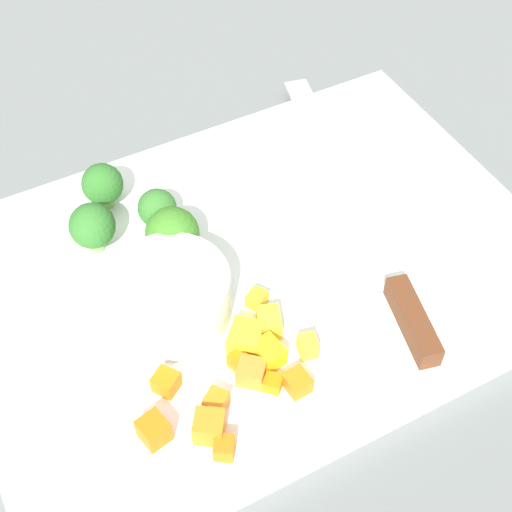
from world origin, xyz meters
name	(u,v)px	position (x,y,z in m)	size (l,w,h in m)	color
ground_plane	(256,275)	(0.00, 0.00, 0.00)	(4.00, 4.00, 0.00)	slate
cutting_board	(256,270)	(0.00, 0.00, 0.01)	(0.44, 0.31, 0.01)	white
prep_bowl	(171,296)	(-0.07, -0.01, 0.03)	(0.08, 0.08, 0.04)	white
chef_knife	(375,245)	(0.09, -0.03, 0.02)	(0.09, 0.32, 0.02)	silver
carrot_dice_0	(216,402)	(-0.08, -0.09, 0.02)	(0.01, 0.01, 0.01)	orange
carrot_dice_1	(251,372)	(-0.05, -0.09, 0.02)	(0.02, 0.02, 0.02)	orange
carrot_dice_2	(166,382)	(-0.10, -0.07, 0.02)	(0.01, 0.02, 0.01)	orange
carrot_dice_3	(238,361)	(-0.05, -0.07, 0.02)	(0.01, 0.01, 0.01)	orange
carrot_dice_4	(247,341)	(-0.04, -0.06, 0.02)	(0.01, 0.01, 0.01)	orange
carrot_dice_5	(273,383)	(-0.04, -0.10, 0.02)	(0.01, 0.01, 0.01)	orange
carrot_dice_6	(297,383)	(-0.03, -0.11, 0.02)	(0.01, 0.02, 0.01)	orange
carrot_dice_7	(154,430)	(-0.12, -0.09, 0.02)	(0.02, 0.02, 0.02)	orange
carrot_dice_8	(224,448)	(-0.09, -0.12, 0.02)	(0.01, 0.01, 0.01)	orange
carrot_dice_9	(209,427)	(-0.09, -0.11, 0.02)	(0.02, 0.02, 0.02)	orange
pepper_dice_0	(246,338)	(-0.04, -0.06, 0.02)	(0.02, 0.02, 0.02)	yellow
pepper_dice_1	(269,353)	(-0.03, -0.08, 0.02)	(0.02, 0.02, 0.02)	yellow
pepper_dice_2	(269,322)	(-0.02, -0.06, 0.02)	(0.02, 0.02, 0.02)	yellow
pepper_dice_3	(257,299)	(-0.02, -0.03, 0.02)	(0.01, 0.01, 0.01)	yellow
pepper_dice_4	(308,346)	(-0.01, -0.08, 0.02)	(0.01, 0.01, 0.01)	yellow
broccoli_floret_0	(157,208)	(-0.05, 0.07, 0.03)	(0.03, 0.03, 0.03)	#97C35A
broccoli_floret_1	(92,227)	(-0.10, 0.07, 0.04)	(0.03, 0.03, 0.04)	#7FBF5F
broccoli_floret_2	(172,234)	(-0.05, 0.04, 0.04)	(0.04, 0.04, 0.05)	#94C16B
broccoli_floret_3	(103,185)	(-0.08, 0.11, 0.03)	(0.03, 0.03, 0.04)	#81AB54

